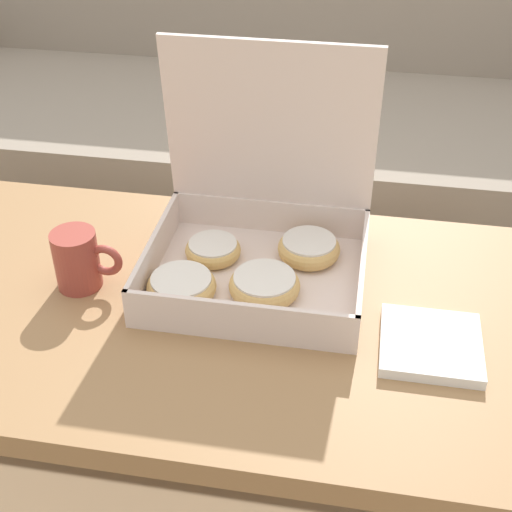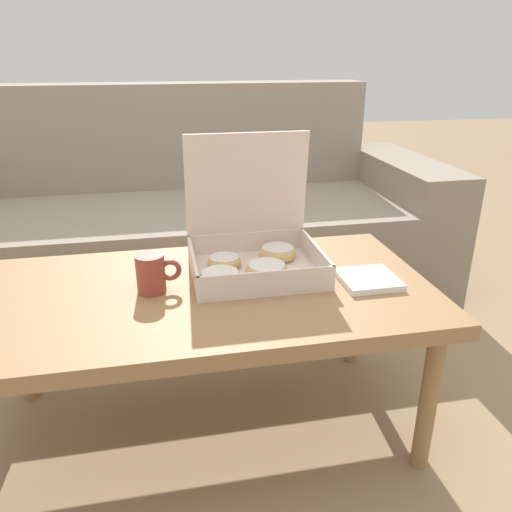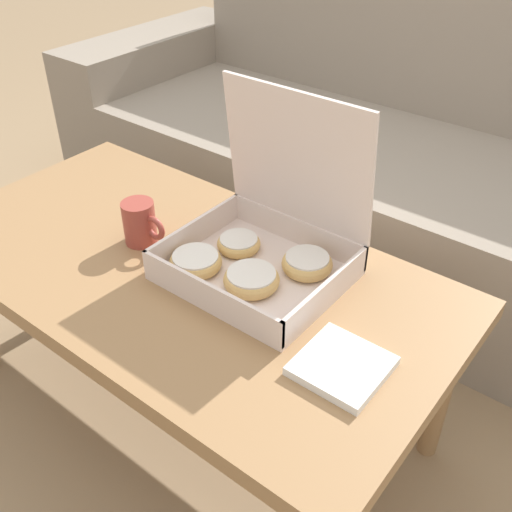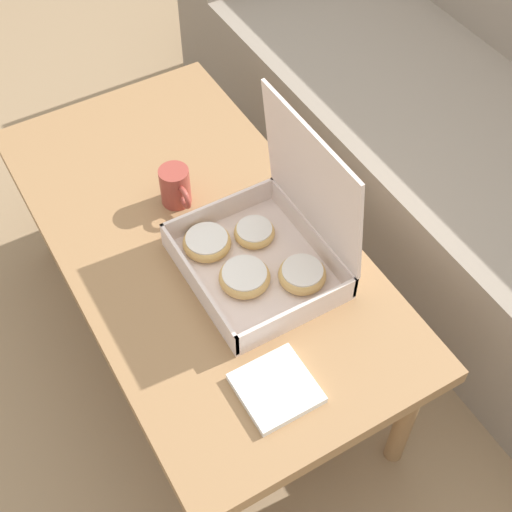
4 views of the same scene
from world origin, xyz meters
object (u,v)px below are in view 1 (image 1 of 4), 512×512
couch (257,126)px  pastry_box (254,242)px  coffee_mug (79,260)px  coffee_table (155,317)px

couch → pastry_box: size_ratio=6.25×
couch → coffee_mug: size_ratio=20.07×
coffee_mug → pastry_box: bearing=17.0°
pastry_box → coffee_table: bearing=-147.9°
coffee_mug → couch: bearing=82.7°
couch → pastry_box: couch is taller
coffee_table → pastry_box: pastry_box is taller
pastry_box → coffee_mug: size_ratio=3.21×
couch → coffee_mug: (-0.12, -0.94, 0.20)m
couch → coffee_table: (0.00, -0.95, 0.11)m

